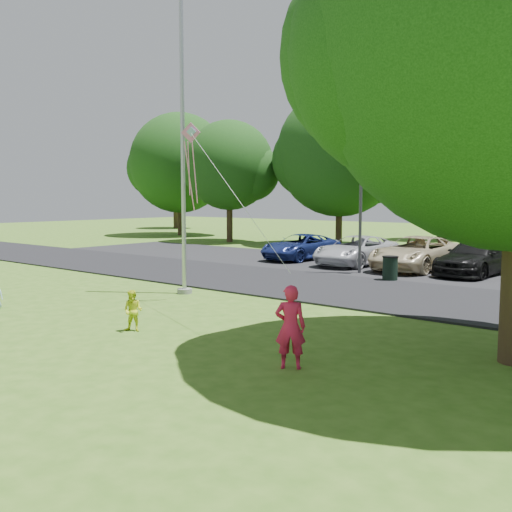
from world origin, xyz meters
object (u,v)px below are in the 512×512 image
Objects in this scene: trash_can at (390,269)px; flagpole at (183,169)px; street_lamp at (367,180)px; kite at (193,149)px; child_yellow at (133,311)px; woman at (290,327)px.

flagpole is at bearing -120.85° from trash_can.
flagpole reaches higher than street_lamp.
street_lamp reaches higher than kite.
kite is (-0.99, -9.10, 0.74)m from street_lamp.
child_yellow is at bearing -95.58° from trash_can.
street_lamp reaches higher than child_yellow.
flagpole is 1.53× the size of street_lamp.
kite is at bearing -120.11° from street_lamp.
trash_can is at bearing 59.15° from flagpole.
flagpole is at bearing -62.99° from woman.
street_lamp is at bearing -99.51° from woman.
woman is 0.24× the size of kite.
trash_can is (4.13, 6.92, -3.67)m from flagpole.
street_lamp is at bearing 144.72° from trash_can.
woman is (5.24, -12.75, -3.12)m from street_lamp.
child_yellow is (0.55, -12.70, -3.41)m from street_lamp.
child_yellow is (-4.69, 0.06, -0.30)m from woman.
child_yellow is at bearing -92.63° from kite.
child_yellow is (-1.12, -11.51, 0.01)m from trash_can.
flagpole is at bearing -130.70° from street_lamp.
flagpole is 10.21× the size of trash_can.
street_lamp reaches higher than trash_can.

